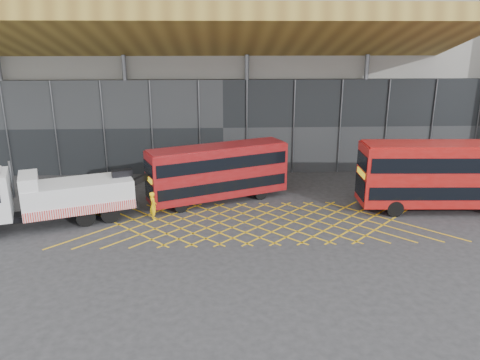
{
  "coord_description": "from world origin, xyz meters",
  "views": [
    {
      "loc": [
        1.71,
        -27.87,
        11.56
      ],
      "look_at": [
        3.0,
        1.5,
        2.4
      ],
      "focal_mm": 35.0,
      "sensor_mm": 36.0,
      "label": 1
    }
  ],
  "objects_px": {
    "recovery_truck": "(45,196)",
    "bus_towed": "(218,171)",
    "bus_second": "(447,174)",
    "worker": "(153,206)"
  },
  "relations": [
    {
      "from": "bus_towed",
      "to": "worker",
      "type": "distance_m",
      "value": 5.57
    },
    {
      "from": "recovery_truck",
      "to": "worker",
      "type": "distance_m",
      "value": 6.67
    },
    {
      "from": "bus_second",
      "to": "worker",
      "type": "distance_m",
      "value": 19.72
    },
    {
      "from": "recovery_truck",
      "to": "bus_towed",
      "type": "xyz_separation_m",
      "value": [
        10.79,
        3.98,
        0.38
      ]
    },
    {
      "from": "worker",
      "to": "bus_second",
      "type": "bearing_deg",
      "value": -110.24
    },
    {
      "from": "recovery_truck",
      "to": "bus_towed",
      "type": "distance_m",
      "value": 11.51
    },
    {
      "from": "bus_second",
      "to": "bus_towed",
      "type": "bearing_deg",
      "value": 172.95
    },
    {
      "from": "bus_towed",
      "to": "worker",
      "type": "xyz_separation_m",
      "value": [
        -4.22,
        -3.39,
        -1.33
      ]
    },
    {
      "from": "bus_towed",
      "to": "bus_second",
      "type": "distance_m",
      "value": 15.62
    },
    {
      "from": "recovery_truck",
      "to": "bus_towed",
      "type": "relative_size",
      "value": 1.14
    }
  ]
}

